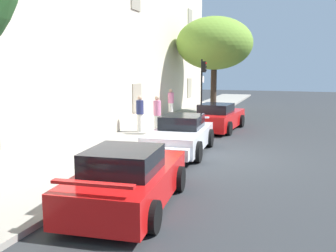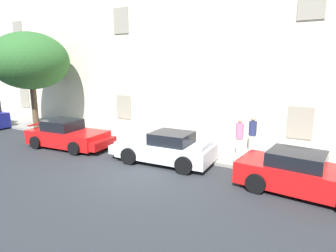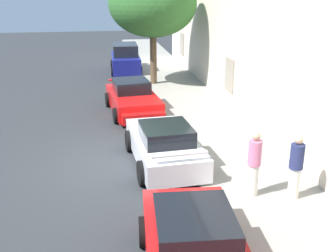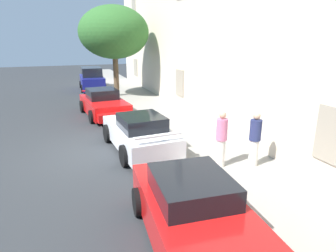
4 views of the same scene
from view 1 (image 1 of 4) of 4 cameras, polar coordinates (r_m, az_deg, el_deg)
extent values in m
plane|color=#2B2D30|center=(13.50, 7.87, -4.76)|extent=(80.00, 80.00, 0.00)
cube|color=gray|center=(14.69, -7.15, -3.33)|extent=(60.00, 3.22, 0.14)
cube|color=beige|center=(16.61, -20.17, 16.95)|extent=(38.74, 4.50, 11.28)
cube|color=#9E937F|center=(19.77, -4.79, 4.36)|extent=(1.10, 0.06, 1.50)
cube|color=#9E937F|center=(29.50, 3.32, 5.90)|extent=(1.10, 0.06, 1.50)
cube|color=#9E937F|center=(29.68, 3.42, 16.05)|extent=(1.10, 0.06, 1.50)
cube|color=red|center=(8.73, -6.14, -8.79)|extent=(4.27, 2.27, 0.73)
cube|color=black|center=(8.28, -6.92, -5.28)|extent=(1.78, 1.65, 0.52)
cube|color=red|center=(10.40, -2.80, -6.34)|extent=(1.39, 1.84, 0.40)
cube|color=red|center=(6.89, -11.51, -8.72)|extent=(0.31, 1.60, 0.06)
cylinder|color=black|center=(10.25, -8.73, -7.32)|extent=(0.68, 0.30, 0.66)
cylinder|color=black|center=(9.72, 1.70, -8.12)|extent=(0.68, 0.30, 0.66)
cylinder|color=black|center=(8.07, -15.66, -12.10)|extent=(0.68, 0.30, 0.66)
cylinder|color=black|center=(7.39, -2.42, -13.78)|extent=(0.68, 0.30, 0.66)
cube|color=white|center=(13.99, 1.87, -1.87)|extent=(4.25, 2.08, 0.68)
cube|color=black|center=(14.19, 2.18, 0.69)|extent=(1.74, 1.57, 0.49)
cube|color=white|center=(12.28, -0.15, -3.81)|extent=(1.34, 1.76, 0.38)
cube|color=white|center=(15.74, 3.53, 1.41)|extent=(0.25, 1.57, 0.06)
cylinder|color=black|center=(12.61, 4.55, -3.98)|extent=(0.74, 0.28, 0.73)
cylinder|color=black|center=(13.07, -3.40, -3.50)|extent=(0.74, 0.28, 0.73)
cylinder|color=black|center=(15.09, 6.42, -1.85)|extent=(0.74, 0.28, 0.73)
cylinder|color=black|center=(15.48, -0.32, -1.52)|extent=(0.74, 0.28, 0.73)
cube|color=red|center=(19.27, 7.65, 1.02)|extent=(4.46, 2.20, 0.76)
cube|color=black|center=(18.89, 7.41, 2.72)|extent=(1.85, 1.62, 0.45)
cube|color=red|center=(21.10, 9.07, 1.42)|extent=(1.43, 1.81, 0.42)
cylinder|color=black|center=(20.83, 6.20, 1.07)|extent=(0.69, 0.29, 0.67)
cylinder|color=black|center=(20.36, 11.18, 0.77)|extent=(0.69, 0.29, 0.67)
cylinder|color=black|center=(18.32, 3.68, 0.02)|extent=(0.69, 0.29, 0.67)
cylinder|color=black|center=(17.78, 9.31, -0.36)|extent=(0.69, 0.29, 0.67)
cylinder|color=#38281E|center=(25.63, 7.02, 5.94)|extent=(0.40, 0.40, 3.42)
ellipsoid|color=olive|center=(25.64, 7.15, 12.52)|extent=(5.12, 5.12, 3.51)
cylinder|color=black|center=(22.58, 5.17, 5.71)|extent=(0.10, 0.10, 3.54)
cube|color=black|center=(22.51, 5.57, 9.05)|extent=(0.22, 0.20, 0.66)
sphere|color=red|center=(22.48, 5.86, 9.58)|extent=(0.12, 0.12, 0.12)
sphere|color=black|center=(22.48, 5.85, 9.05)|extent=(0.12, 0.12, 0.12)
sphere|color=black|center=(22.48, 5.84, 8.51)|extent=(0.12, 0.12, 0.12)
cylinder|color=white|center=(22.53, 5.44, 7.15)|extent=(0.44, 0.02, 0.44)
cylinder|color=silver|center=(17.10, -1.67, 0.21)|extent=(0.39, 0.39, 0.87)
cylinder|color=pink|center=(17.00, -1.68, 2.78)|extent=(0.48, 0.48, 0.67)
sphere|color=tan|center=(16.96, -1.69, 4.31)|extent=(0.22, 0.22, 0.22)
cylinder|color=silver|center=(23.29, 0.44, 2.53)|extent=(0.41, 0.41, 0.84)
cylinder|color=pink|center=(23.22, 0.44, 4.36)|extent=(0.51, 0.51, 0.65)
sphere|color=tan|center=(23.19, 0.44, 5.46)|extent=(0.22, 0.22, 0.22)
cylinder|color=silver|center=(17.77, -4.32, 0.48)|extent=(0.40, 0.40, 0.85)
cylinder|color=navy|center=(17.67, -4.35, 2.89)|extent=(0.50, 0.50, 0.65)
sphere|color=tan|center=(17.63, -4.36, 4.33)|extent=(0.22, 0.22, 0.22)
camera|label=2|loc=(20.23, 37.34, 9.85)|focal=30.34mm
camera|label=3|loc=(24.95, 14.44, 13.84)|focal=42.88mm
camera|label=4|loc=(23.23, 15.62, 10.65)|focal=30.92mm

